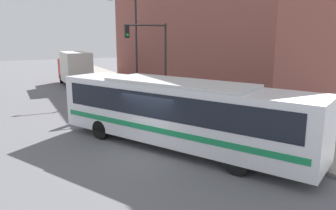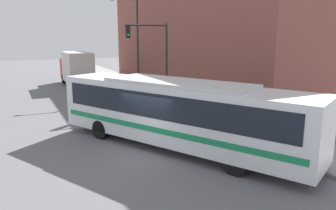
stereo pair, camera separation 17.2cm
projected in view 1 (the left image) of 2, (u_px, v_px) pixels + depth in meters
The scene contains 10 objects.
ground_plane at pixel (157, 151), 14.33m from camera, with size 120.00×120.00×0.00m, color slate.
sidewalk at pixel (130, 83), 34.44m from camera, with size 3.01×70.00×0.14m.
building_facade at pixel (192, 36), 30.94m from camera, with size 6.00×27.83×9.87m.
city_bus at pixel (178, 110), 14.38m from camera, with size 7.84×12.05×3.05m.
delivery_truck at pixel (75, 68), 32.56m from camera, with size 2.30×6.65×3.37m.
fire_hydrant at pixel (195, 106), 20.97m from camera, with size 0.27×0.36×0.82m.
traffic_light_pole at pixel (152, 49), 23.91m from camera, with size 3.28×0.35×5.68m.
parking_meter at pixel (179, 93), 22.79m from camera, with size 0.14×0.14×1.36m.
street_lamp at pixel (133, 36), 29.60m from camera, with size 2.69×0.28×8.04m.
pedestrian_near_corner at pixel (210, 94), 22.19m from camera, with size 0.34×0.34×1.78m.
Camera 1 is at (-5.62, -12.39, 4.98)m, focal length 35.00 mm.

